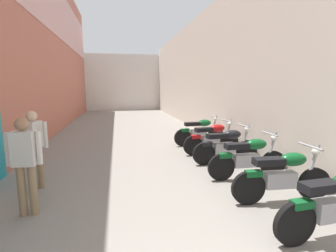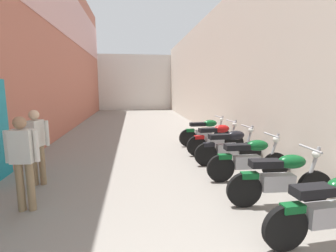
{
  "view_description": "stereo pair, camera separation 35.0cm",
  "coord_description": "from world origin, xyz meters",
  "px_view_note": "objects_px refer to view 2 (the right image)",
  "views": [
    {
      "loc": [
        -0.57,
        0.05,
        2.03
      ],
      "look_at": [
        0.55,
        5.48,
        1.14
      ],
      "focal_mm": 26.3,
      "sensor_mm": 36.0,
      "label": 1
    },
    {
      "loc": [
        -0.23,
        -0.01,
        2.03
      ],
      "look_at": [
        0.55,
        5.48,
        1.14
      ],
      "focal_mm": 26.3,
      "sensor_mm": 36.0,
      "label": 2
    }
  ],
  "objects_px": {
    "pedestrian_mid_alley": "(23,157)",
    "motorcycle_third": "(281,178)",
    "motorcycle_fourth": "(249,158)",
    "pedestrian_further_down": "(36,142)",
    "motorcycle_sixth": "(216,138)",
    "motorcycle_second": "(331,208)",
    "motorcycle_seventh": "(205,131)",
    "motorcycle_fifth": "(229,146)"
  },
  "relations": [
    {
      "from": "pedestrian_mid_alley",
      "to": "motorcycle_third",
      "type": "bearing_deg",
      "value": -5.79
    },
    {
      "from": "motorcycle_fourth",
      "to": "pedestrian_further_down",
      "type": "distance_m",
      "value": 4.48
    },
    {
      "from": "motorcycle_fourth",
      "to": "motorcycle_sixth",
      "type": "height_order",
      "value": "same"
    },
    {
      "from": "motorcycle_second",
      "to": "pedestrian_further_down",
      "type": "height_order",
      "value": "pedestrian_further_down"
    },
    {
      "from": "motorcycle_sixth",
      "to": "motorcycle_seventh",
      "type": "bearing_deg",
      "value": 90.0
    },
    {
      "from": "motorcycle_fourth",
      "to": "motorcycle_fifth",
      "type": "xyz_separation_m",
      "value": [
        -0.0,
        1.13,
        0.0
      ]
    },
    {
      "from": "pedestrian_mid_alley",
      "to": "pedestrian_further_down",
      "type": "relative_size",
      "value": 1.0
    },
    {
      "from": "motorcycle_fourth",
      "to": "motorcycle_sixth",
      "type": "relative_size",
      "value": 1.0
    },
    {
      "from": "motorcycle_third",
      "to": "motorcycle_seventh",
      "type": "relative_size",
      "value": 1.0
    },
    {
      "from": "motorcycle_second",
      "to": "motorcycle_seventh",
      "type": "bearing_deg",
      "value": 90.0
    },
    {
      "from": "motorcycle_second",
      "to": "pedestrian_further_down",
      "type": "relative_size",
      "value": 1.18
    },
    {
      "from": "motorcycle_seventh",
      "to": "motorcycle_fifth",
      "type": "bearing_deg",
      "value": -90.0
    },
    {
      "from": "motorcycle_third",
      "to": "motorcycle_seventh",
      "type": "bearing_deg",
      "value": 90.0
    },
    {
      "from": "motorcycle_sixth",
      "to": "motorcycle_fifth",
      "type": "bearing_deg",
      "value": -90.0
    },
    {
      "from": "motorcycle_second",
      "to": "motorcycle_seventh",
      "type": "distance_m",
      "value": 5.51
    },
    {
      "from": "motorcycle_sixth",
      "to": "pedestrian_further_down",
      "type": "distance_m",
      "value": 4.79
    },
    {
      "from": "motorcycle_fourth",
      "to": "pedestrian_mid_alley",
      "type": "relative_size",
      "value": 1.18
    },
    {
      "from": "motorcycle_third",
      "to": "motorcycle_fourth",
      "type": "relative_size",
      "value": 1.0
    },
    {
      "from": "motorcycle_third",
      "to": "motorcycle_fourth",
      "type": "distance_m",
      "value": 1.16
    },
    {
      "from": "motorcycle_seventh",
      "to": "pedestrian_further_down",
      "type": "bearing_deg",
      "value": -147.04
    },
    {
      "from": "motorcycle_fifth",
      "to": "pedestrian_further_down",
      "type": "xyz_separation_m",
      "value": [
        -4.44,
        -0.74,
        0.42
      ]
    },
    {
      "from": "motorcycle_fifth",
      "to": "motorcycle_seventh",
      "type": "height_order",
      "value": "same"
    },
    {
      "from": "motorcycle_fourth",
      "to": "motorcycle_seventh",
      "type": "relative_size",
      "value": 1.0
    },
    {
      "from": "motorcycle_second",
      "to": "motorcycle_sixth",
      "type": "relative_size",
      "value": 1.0
    },
    {
      "from": "motorcycle_third",
      "to": "motorcycle_fifth",
      "type": "bearing_deg",
      "value": 90.0
    },
    {
      "from": "motorcycle_fifth",
      "to": "motorcycle_seventh",
      "type": "relative_size",
      "value": 1.0
    },
    {
      "from": "motorcycle_fifth",
      "to": "motorcycle_seventh",
      "type": "bearing_deg",
      "value": 90.0
    },
    {
      "from": "motorcycle_seventh",
      "to": "motorcycle_third",
      "type": "bearing_deg",
      "value": -90.0
    },
    {
      "from": "motorcycle_third",
      "to": "pedestrian_further_down",
      "type": "xyz_separation_m",
      "value": [
        -4.44,
        1.56,
        0.42
      ]
    },
    {
      "from": "motorcycle_sixth",
      "to": "motorcycle_seventh",
      "type": "distance_m",
      "value": 1.15
    },
    {
      "from": "motorcycle_seventh",
      "to": "motorcycle_sixth",
      "type": "bearing_deg",
      "value": -90.0
    },
    {
      "from": "motorcycle_fourth",
      "to": "motorcycle_seventh",
      "type": "bearing_deg",
      "value": 90.0
    },
    {
      "from": "motorcycle_sixth",
      "to": "pedestrian_further_down",
      "type": "relative_size",
      "value": 1.18
    },
    {
      "from": "motorcycle_second",
      "to": "pedestrian_further_down",
      "type": "xyz_separation_m",
      "value": [
        -4.44,
        2.63,
        0.42
      ]
    },
    {
      "from": "motorcycle_third",
      "to": "motorcycle_seventh",
      "type": "height_order",
      "value": "same"
    },
    {
      "from": "pedestrian_mid_alley",
      "to": "pedestrian_further_down",
      "type": "height_order",
      "value": "same"
    },
    {
      "from": "pedestrian_mid_alley",
      "to": "pedestrian_further_down",
      "type": "distance_m",
      "value": 1.15
    },
    {
      "from": "motorcycle_third",
      "to": "pedestrian_mid_alley",
      "type": "bearing_deg",
      "value": 174.21
    },
    {
      "from": "motorcycle_fourth",
      "to": "motorcycle_seventh",
      "type": "xyz_separation_m",
      "value": [
        -0.0,
        3.28,
        0.0
      ]
    },
    {
      "from": "motorcycle_third",
      "to": "pedestrian_further_down",
      "type": "distance_m",
      "value": 4.73
    },
    {
      "from": "motorcycle_sixth",
      "to": "pedestrian_mid_alley",
      "type": "distance_m",
      "value": 5.13
    },
    {
      "from": "motorcycle_sixth",
      "to": "pedestrian_mid_alley",
      "type": "height_order",
      "value": "pedestrian_mid_alley"
    }
  ]
}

